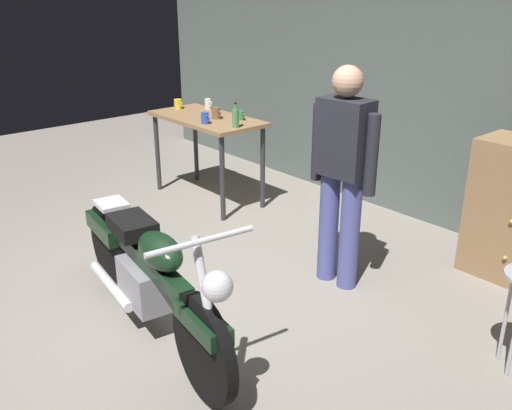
{
  "coord_description": "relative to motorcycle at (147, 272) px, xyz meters",
  "views": [
    {
      "loc": [
        2.92,
        -1.83,
        2.18
      ],
      "look_at": [
        0.01,
        0.7,
        0.65
      ],
      "focal_mm": 39.12,
      "sensor_mm": 36.0,
      "label": 1
    }
  ],
  "objects": [
    {
      "name": "mug_white_ceramic",
      "position": [
        -2.08,
        2.04,
        0.51
      ],
      "size": [
        0.11,
        0.07,
        0.11
      ],
      "color": "white",
      "rests_on": "workbench"
    },
    {
      "name": "motorcycle",
      "position": [
        0.0,
        0.0,
        0.0
      ],
      "size": [
        2.18,
        0.64,
        1.0
      ],
      "rotation": [
        0.0,
        0.0,
        -0.14
      ],
      "color": "black",
      "rests_on": "ground_plane"
    },
    {
      "name": "back_wall",
      "position": [
        -0.06,
        3.07,
        1.1
      ],
      "size": [
        8.0,
        0.12,
        3.1
      ],
      "primitive_type": "cube",
      "color": "#56605B",
      "rests_on": "ground_plane"
    },
    {
      "name": "mug_yellow_tall",
      "position": [
        -2.32,
        1.81,
        0.5
      ],
      "size": [
        0.12,
        0.09,
        0.1
      ],
      "color": "yellow",
      "rests_on": "workbench"
    },
    {
      "name": "person_standing",
      "position": [
        0.35,
        1.46,
        0.48
      ],
      "size": [
        0.57,
        0.24,
        1.67
      ],
      "rotation": [
        0.0,
        0.0,
        3.2
      ],
      "color": "#4F559A",
      "rests_on": "ground_plane"
    },
    {
      "name": "bottle",
      "position": [
        -1.22,
        1.73,
        0.55
      ],
      "size": [
        0.06,
        0.06,
        0.24
      ],
      "color": "#4C8C4C",
      "rests_on": "workbench"
    },
    {
      "name": "mug_blue_enamel",
      "position": [
        -1.54,
        1.61,
        0.51
      ],
      "size": [
        0.11,
        0.08,
        0.11
      ],
      "color": "#2D51AD",
      "rests_on": "workbench"
    },
    {
      "name": "workbench",
      "position": [
        -1.79,
        1.8,
        0.34
      ],
      "size": [
        1.3,
        0.64,
        0.9
      ],
      "color": "#99724C",
      "rests_on": "ground_plane"
    },
    {
      "name": "mug_brown_stoneware",
      "position": [
        -1.64,
        1.82,
        0.51
      ],
      "size": [
        0.13,
        0.09,
        0.11
      ],
      "color": "brown",
      "rests_on": "workbench"
    },
    {
      "name": "ground_plane",
      "position": [
        -0.06,
        0.27,
        -0.45
      ],
      "size": [
        12.0,
        12.0,
        0.0
      ],
      "primitive_type": "plane",
      "color": "gray"
    },
    {
      "name": "mug_green_speckled",
      "position": [
        -1.44,
        1.97,
        0.5
      ],
      "size": [
        0.1,
        0.07,
        0.09
      ],
      "color": "#3D7F4C",
      "rests_on": "workbench"
    }
  ]
}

